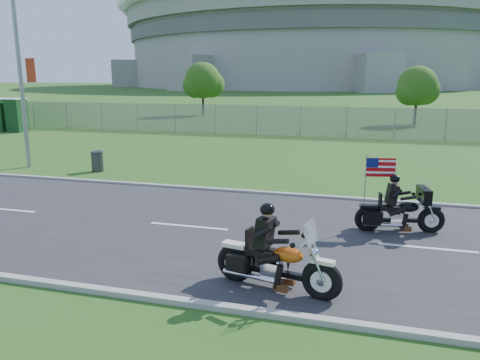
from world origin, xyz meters
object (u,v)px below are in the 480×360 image
(streetlight, at_px, (20,36))
(motorcycle_lead, at_px, (275,264))
(motorcycle_follow, at_px, (400,213))
(porta_toilet_a, at_px, (17,116))
(porta_toilet_b, at_px, (1,115))
(trash_can, at_px, (97,162))

(streetlight, bearing_deg, motorcycle_lead, -35.60)
(streetlight, xyz_separation_m, motorcycle_follow, (15.38, -5.11, -5.11))
(porta_toilet_a, distance_m, porta_toilet_b, 1.40)
(porta_toilet_b, bearing_deg, porta_toilet_a, 0.00)
(porta_toilet_a, xyz_separation_m, trash_can, (13.47, -11.02, -0.73))
(motorcycle_follow, distance_m, trash_can, 12.88)
(porta_toilet_a, relative_size, trash_can, 2.74)
(motorcycle_follow, bearing_deg, porta_toilet_b, 138.61)
(porta_toilet_a, distance_m, trash_can, 17.42)
(motorcycle_lead, distance_m, trash_can, 13.10)
(streetlight, height_order, porta_toilet_a, streetlight)
(motorcycle_lead, bearing_deg, motorcycle_follow, 71.43)
(streetlight, xyz_separation_m, motorcycle_lead, (12.94, -9.26, -5.10))
(porta_toilet_a, xyz_separation_m, porta_toilet_b, (-1.40, 0.00, 0.00))
(streetlight, xyz_separation_m, porta_toilet_b, (-11.42, 10.78, -4.49))
(streetlight, relative_size, trash_can, 11.90)
(porta_toilet_a, height_order, porta_toilet_b, same)
(porta_toilet_b, relative_size, motorcycle_lead, 0.91)
(motorcycle_lead, relative_size, motorcycle_follow, 1.11)
(streetlight, bearing_deg, porta_toilet_b, 136.65)
(streetlight, height_order, motorcycle_lead, streetlight)
(porta_toilet_a, distance_m, motorcycle_lead, 30.48)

